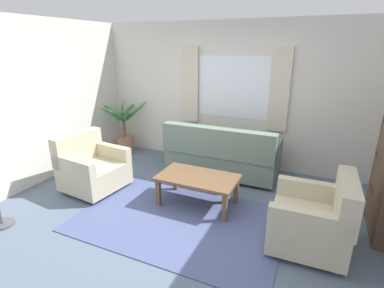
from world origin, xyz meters
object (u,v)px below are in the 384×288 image
armchair_right (315,220)px  coffee_table (198,180)px  armchair_left (91,168)px  potted_plant (124,126)px  couch (221,155)px

armchair_right → coffee_table: size_ratio=0.80×
coffee_table → armchair_left: bearing=-172.3°
armchair_right → potted_plant: (-3.79, 1.66, 0.22)m
couch → coffee_table: couch is taller
coffee_table → potted_plant: size_ratio=0.85×
armchair_left → coffee_table: (1.71, 0.23, 0.03)m
armchair_left → armchair_right: bearing=-85.6°
armchair_left → armchair_right: same height
couch → coffee_table: 1.10m
armchair_right → armchair_left: bearing=-92.9°
couch → potted_plant: bearing=-6.0°
couch → armchair_right: 2.13m
couch → potted_plant: (-2.21, 0.23, 0.21)m
armchair_left → armchair_right: size_ratio=1.05×
coffee_table → potted_plant: potted_plant is taller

